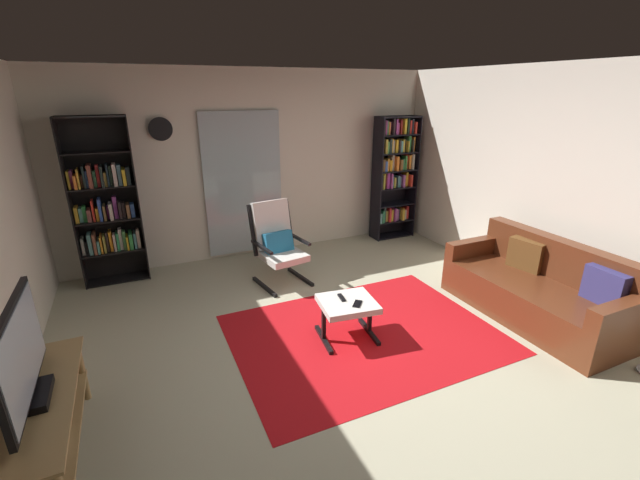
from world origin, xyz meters
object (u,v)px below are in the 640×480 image
Objects in this scene: tv_stand at (39,425)px; wall_clock at (160,129)px; cell_phone at (357,304)px; leather_sofa at (538,290)px; television at (21,359)px; bookshelf_near_tv at (106,206)px; bookshelf_near_sofa at (393,172)px; ottoman at (347,307)px; tv_remote at (342,298)px; lounge_armchair at (277,241)px.

wall_clock reaches higher than tv_stand.
tv_stand is 9.50× the size of cell_phone.
leather_sofa is at bearing 0.99° from tv_stand.
bookshelf_near_tv is at bearing 82.21° from television.
cell_phone is (-2.04, -2.49, -0.67)m from bookshelf_near_sofa.
bookshelf_near_sofa is 13.83× the size of cell_phone.
leather_sofa is 6.50× the size of wall_clock.
bookshelf_near_sofa is 2.97m from leather_sofa.
ottoman is (2.06, -2.42, -0.65)m from bookshelf_near_tv.
television reaches higher than cell_phone.
cell_phone is at bearing -61.61° from ottoman.
ottoman is at bearing -131.13° from bookshelf_near_sofa.
leather_sofa is at bearing -35.04° from bookshelf_near_tv.
tv_stand is 2.51m from tv_remote.
bookshelf_near_sofa is 2.49m from lounge_armchair.
leather_sofa is 3.01m from lounge_armchair.
wall_clock is at bearing 69.72° from tv_stand.
ottoman is (-2.09, -2.39, -0.75)m from bookshelf_near_sofa.
television is 0.52× the size of leather_sofa.
lounge_armchair reaches higher than ottoman.
television is 2.97m from bookshelf_near_tv.
ottoman is 4.01× the size of tv_remote.
lounge_armchair is 1.77× the size of ottoman.
bookshelf_near_tv is 3.24m from ottoman.
bookshelf_near_sofa reaches higher than cell_phone.
wall_clock is (-3.40, 0.19, 0.77)m from bookshelf_near_sofa.
bookshelf_near_tv reaches higher than television.
lounge_armchair is 2.03m from wall_clock.
tv_remote is (-0.03, 0.07, 0.08)m from ottoman.
bookshelf_near_sofa is at bearing 32.67° from television.
bookshelf_near_tv is 1.16m from wall_clock.
lounge_armchair is 7.10× the size of tv_remote.
ottoman is at bearing 12.48° from tv_stand.
lounge_armchair is at bearing 96.67° from ottoman.
leather_sofa reaches higher than tv_remote.
tv_remote is (-2.09, 0.54, 0.11)m from leather_sofa.
wall_clock reaches higher than cell_phone.
tv_remote is at bearing 14.20° from tv_stand.
tv_remote is at bearing 13.74° from television.
tv_stand is 4.52m from leather_sofa.
television is 2.58m from cell_phone.
wall_clock reaches higher than leather_sofa.
television reaches higher than ottoman.
bookshelf_near_tv is 3.15m from tv_remote.
ottoman is at bearing -63.15° from wall_clock.
tv_remote is at bearing -49.21° from bookshelf_near_tv.
bookshelf_near_sofa is 13.44× the size of tv_remote.
leather_sofa is 13.46× the size of cell_phone.
television is 0.48× the size of bookshelf_near_tv.
television is 3.08m from lounge_armchair.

